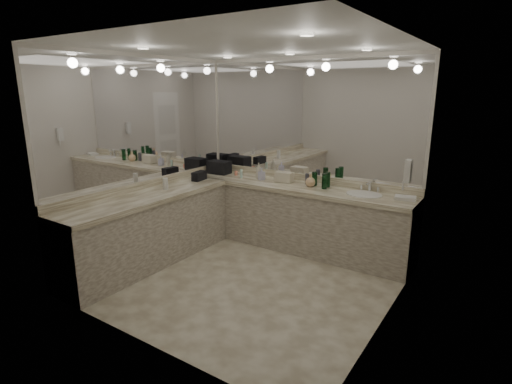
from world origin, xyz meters
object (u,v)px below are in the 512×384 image
Objects in this scene: black_toiletry_bag at (219,167)px; soap_bottle_c at (310,180)px; sink at (364,195)px; cream_cosmetic_case at (284,177)px; wall_phone at (408,171)px; soap_bottle_b at (262,174)px; soap_bottle_a at (259,170)px; hand_towel at (405,198)px.

black_toiletry_bag is 1.56m from soap_bottle_c.
sink is 1.84× the size of cream_cosmetic_case.
soap_bottle_c is (-1.35, 0.52, -0.36)m from wall_phone.
black_toiletry_bag is 1.93× the size of soap_bottle_b.
soap_bottle_a is 0.13m from soap_bottle_b.
soap_bottle_c is at bearing -8.96° from cream_cosmetic_case.
soap_bottle_c is at bearing -178.81° from hand_towel.
soap_bottle_b is (-2.00, -0.04, 0.07)m from hand_towel.
cream_cosmetic_case is at bearing -3.46° from soap_bottle_a.
soap_bottle_a is at bearing 141.44° from soap_bottle_b.
black_toiletry_bag is 1.42× the size of cream_cosmetic_case.
sink is 1.17m from cream_cosmetic_case.
wall_phone is 1.90m from cream_cosmetic_case.
hand_towel is at bearing -4.41° from cream_cosmetic_case.
soap_bottle_a is at bearing 177.04° from sink.
cream_cosmetic_case is at bearing 162.59° from wall_phone.
black_toiletry_bag is 0.79m from soap_bottle_b.
soap_bottle_a reaches higher than soap_bottle_c.
black_toiletry_bag is at bearing 177.88° from cream_cosmetic_case.
hand_towel is at bearing 1.26° from soap_bottle_b.
soap_bottle_c reaches higher than hand_towel.
soap_bottle_a is at bearing 5.38° from black_toiletry_bag.
black_toiletry_bag reaches higher than soap_bottle_c.
black_toiletry_bag is (-2.31, 0.02, 0.10)m from sink.
wall_phone reaches higher than hand_towel.
black_toiletry_bag is 1.94× the size of soap_bottle_c.
soap_bottle_b is (-1.51, 0.00, 0.09)m from sink.
black_toiletry_bag is 2.79m from hand_towel.
cream_cosmetic_case is (-1.17, 0.06, 0.07)m from sink.
wall_phone is 2.32m from soap_bottle_a.
soap_bottle_c is at bearing -4.17° from soap_bottle_a.
hand_towel is at bearing 0.56° from black_toiletry_bag.
wall_phone is 2.21m from soap_bottle_b.
soap_bottle_a reaches higher than black_toiletry_bag.
soap_bottle_a is at bearing 165.28° from wall_phone.
soap_bottle_c is at bearing 1.37° from soap_bottle_b.
wall_phone is 0.71m from hand_towel.
cream_cosmetic_case is 1.37× the size of soap_bottle_c.
soap_bottle_c is at bearing 178.46° from sink.
sink is at bearing -6.81° from cream_cosmetic_case.
wall_phone is at bearing -13.33° from soap_bottle_b.
hand_towel is (-0.12, 0.55, -0.43)m from wall_phone.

